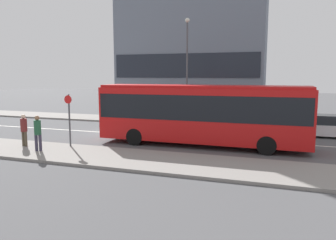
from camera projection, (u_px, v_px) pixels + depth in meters
name	position (u px, v px, depth m)	size (l,w,h in m)	color
ground_plane	(116.00, 133.00, 22.41)	(120.00, 120.00, 0.00)	#4F4F51
sidewalk_near	(58.00, 152.00, 16.55)	(44.00, 3.50, 0.13)	gray
sidewalk_far	(150.00, 120.00, 28.26)	(44.00, 3.50, 0.13)	gray
lane_centerline	(116.00, 133.00, 22.41)	(41.80, 0.16, 0.01)	silver
apartment_block_left_tower	(190.00, 25.00, 31.64)	(14.26, 4.67, 17.49)	slate
city_bus	(201.00, 111.00, 18.22)	(11.60, 2.55, 3.38)	red
parked_car_0	(320.00, 126.00, 21.18)	(4.23, 1.75, 1.41)	silver
pedestrian_near_stop	(24.00, 128.00, 17.60)	(0.35, 0.34, 1.72)	#4C4233
pedestrian_down_pavement	(38.00, 131.00, 16.45)	(0.34, 0.34, 1.81)	#383347
bus_stop_sign	(69.00, 116.00, 17.52)	(0.44, 0.12, 2.80)	#4C4C51
street_lamp	(187.00, 61.00, 25.63)	(0.36, 0.36, 8.19)	#4C4C51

